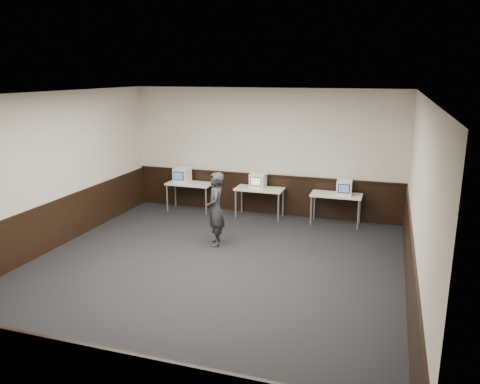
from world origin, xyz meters
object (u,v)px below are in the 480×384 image
desk_right (336,197)px  emac_right (344,188)px  person (216,209)px  desk_center (259,191)px  emac_left (182,175)px  emac_center (258,181)px  desk_left (190,186)px

desk_right → emac_right: 0.31m
emac_right → person: 3.25m
desk_center → emac_left: bearing=179.6°
desk_right → person: size_ratio=0.77×
emac_center → desk_center: bearing=-29.8°
desk_left → emac_right: 3.99m
desk_right → emac_right: size_ratio=3.04×
desk_center → desk_right: bearing=0.0°
emac_center → desk_left: bearing=-179.0°
emac_center → emac_right: emac_center is taller
desk_left → emac_center: 1.87m
emac_left → emac_center: bearing=2.4°
desk_right → emac_left: emac_left is taller
desk_left → desk_right: (3.80, 0.00, 0.00)m
desk_left → desk_right: 3.80m
emac_center → emac_right: size_ratio=1.02×
desk_left → emac_right: size_ratio=3.04×
desk_center → desk_right: 1.90m
emac_left → desk_left: bearing=-1.9°
emac_center → emac_right: (2.13, -0.04, -0.01)m
desk_center → emac_left: emac_left is taller
emac_left → person: bearing=-49.0°
desk_right → person: bearing=-136.0°
desk_center → person: person is taller
desk_left → person: (1.55, -2.17, 0.10)m
desk_right → emac_left: 4.03m
desk_center → person: bearing=-99.2°
desk_center → emac_left: 2.14m
desk_center → desk_right: same height
desk_center → desk_right: (1.90, 0.00, 0.00)m
emac_left → emac_right: (4.20, -0.03, -0.01)m
emac_left → person: size_ratio=0.27×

